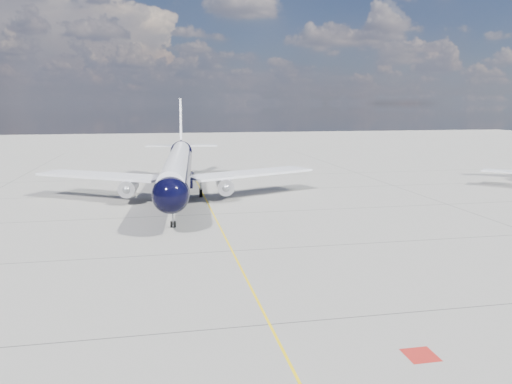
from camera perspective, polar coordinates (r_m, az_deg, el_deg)
The scene contains 4 objects.
ground at distance 63.18m, azimuth -5.39°, elevation -1.56°, with size 320.00×320.00×0.00m, color gray.
taxiway_centerline at distance 58.32m, azimuth -4.90°, elevation -2.53°, with size 0.16×160.00×0.01m, color yellow.
red_marking at distance 28.15m, azimuth 18.29°, elevation -17.28°, with size 1.60×1.60×0.01m, color maroon.
main_airliner at distance 68.75m, azimuth -8.94°, elevation 2.86°, with size 38.52×47.01×13.57m.
Camera 1 is at (-6.03, -31.60, 12.70)m, focal length 35.00 mm.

